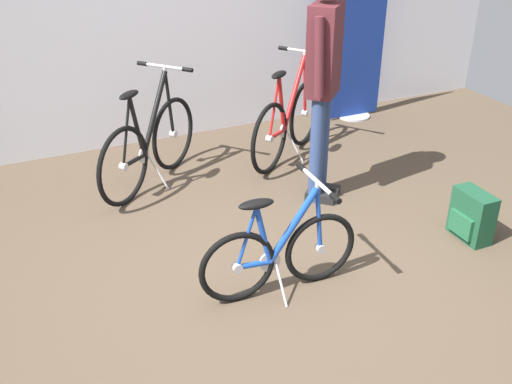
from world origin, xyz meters
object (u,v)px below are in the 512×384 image
at_px(display_bike_right, 149,145).
at_px(visitor_near_wall, 324,71).
at_px(folding_bike_foreground, 280,251).
at_px(backpack_on_floor, 472,216).
at_px(display_bike_left, 288,121).
at_px(floor_banner_stand, 358,52).

height_order(display_bike_right, visitor_near_wall, visitor_near_wall).
height_order(folding_bike_foreground, display_bike_right, display_bike_right).
height_order(visitor_near_wall, backpack_on_floor, visitor_near_wall).
relative_size(display_bike_right, visitor_near_wall, 0.60).
bearing_deg(folding_bike_foreground, display_bike_left, 61.15).
bearing_deg(backpack_on_floor, display_bike_right, 135.74).
bearing_deg(display_bike_left, display_bike_right, -179.45).
bearing_deg(visitor_near_wall, folding_bike_foreground, -130.49).
bearing_deg(display_bike_right, floor_banner_stand, 15.11).
bearing_deg(floor_banner_stand, backpack_on_floor, -103.91).
relative_size(floor_banner_stand, backpack_on_floor, 4.29).
bearing_deg(display_bike_left, folding_bike_foreground, -118.85).
relative_size(folding_bike_foreground, backpack_on_floor, 2.84).
height_order(folding_bike_foreground, display_bike_left, display_bike_left).
xyz_separation_m(display_bike_left, backpack_on_floor, (0.55, -1.82, -0.18)).
xyz_separation_m(display_bike_right, backpack_on_floor, (1.85, -1.81, -0.18)).
distance_m(display_bike_left, display_bike_right, 1.31).
bearing_deg(display_bike_right, folding_bike_foreground, -79.90).
relative_size(display_bike_right, backpack_on_floor, 2.91).
height_order(display_bike_left, visitor_near_wall, visitor_near_wall).
xyz_separation_m(floor_banner_stand, backpack_on_floor, (-0.61, -2.47, -0.53)).
bearing_deg(floor_banner_stand, display_bike_left, -150.56).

